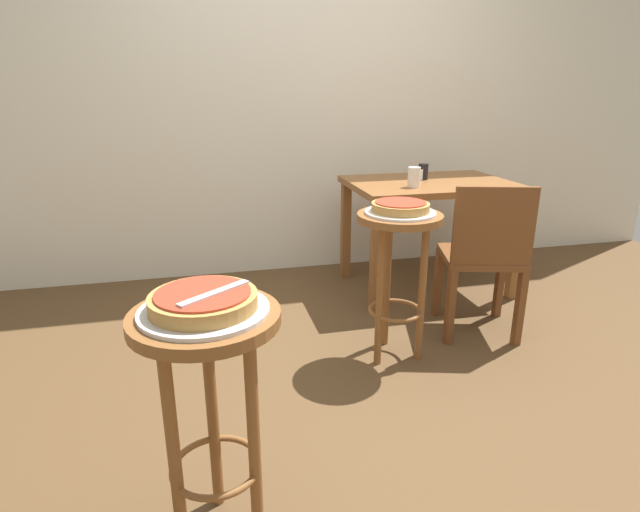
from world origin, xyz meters
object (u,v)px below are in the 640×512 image
at_px(dining_table, 429,198).
at_px(stool_foreground, 209,376).
at_px(pizza_foreground, 203,300).
at_px(stool_middle, 398,252).
at_px(serving_plate_foreground, 204,310).
at_px(pizza_middle, 400,207).
at_px(condiment_shaker, 421,174).
at_px(wooden_chair, 484,254).
at_px(serving_plate_middle, 400,213).
at_px(pizza_server_knife, 215,293).
at_px(cup_far_edge, 423,172).
at_px(cup_near_edge, 414,177).

bearing_deg(dining_table, stool_foreground, -130.07).
relative_size(stool_foreground, pizza_foreground, 2.61).
bearing_deg(stool_middle, serving_plate_foreground, -135.34).
height_order(pizza_foreground, stool_middle, pizza_foreground).
relative_size(pizza_middle, condiment_shaker, 3.78).
bearing_deg(wooden_chair, stool_foreground, -145.01).
bearing_deg(stool_foreground, pizza_foreground, 26.57).
distance_m(serving_plate_foreground, stool_middle, 1.31).
bearing_deg(serving_plate_middle, pizza_middle, 0.00).
height_order(stool_foreground, dining_table, stool_foreground).
bearing_deg(serving_plate_foreground, pizza_server_knife, -33.69).
bearing_deg(condiment_shaker, stool_middle, -119.39).
bearing_deg(stool_foreground, stool_middle, 44.66).
relative_size(pizza_foreground, pizza_server_knife, 1.29).
bearing_deg(serving_plate_middle, pizza_server_knife, -133.78).
bearing_deg(stool_middle, pizza_foreground, -135.34).
distance_m(cup_far_edge, pizza_server_knife, 2.33).
relative_size(stool_foreground, serving_plate_middle, 2.22).
bearing_deg(serving_plate_foreground, cup_near_edge, 51.03).
xyz_separation_m(pizza_foreground, cup_near_edge, (1.29, 1.59, 0.01)).
height_order(stool_foreground, wooden_chair, wooden_chair).
xyz_separation_m(cup_far_edge, wooden_chair, (0.00, -0.81, -0.32)).
bearing_deg(pizza_foreground, pizza_server_knife, -33.69).
relative_size(stool_foreground, pizza_server_knife, 3.38).
distance_m(dining_table, cup_far_edge, 0.18).
relative_size(cup_near_edge, cup_far_edge, 1.15).
xyz_separation_m(cup_far_edge, condiment_shaker, (-0.02, -0.01, -0.02)).
distance_m(stool_foreground, cup_far_edge, 2.35).
height_order(pizza_middle, cup_near_edge, cup_near_edge).
relative_size(cup_far_edge, pizza_server_knife, 0.48).
bearing_deg(pizza_server_knife, serving_plate_middle, 9.77).
xyz_separation_m(serving_plate_foreground, pizza_middle, (0.92, 0.91, 0.03)).
relative_size(serving_plate_middle, pizza_middle, 1.23).
bearing_deg(condiment_shaker, serving_plate_foreground, -128.26).
bearing_deg(pizza_foreground, condiment_shaker, 51.74).
relative_size(cup_far_edge, condiment_shaker, 1.47).
relative_size(pizza_middle, cup_near_edge, 2.24).
bearing_deg(cup_far_edge, stool_foreground, -128.54).
xyz_separation_m(stool_middle, condiment_shaker, (0.51, 0.90, 0.21)).
relative_size(stool_foreground, serving_plate_foreground, 2.15).
xyz_separation_m(cup_near_edge, pizza_server_knife, (-1.26, -1.61, 0.01)).
xyz_separation_m(stool_foreground, cup_far_edge, (1.45, 1.83, 0.23)).
relative_size(stool_foreground, condiment_shaker, 10.36).
distance_m(stool_middle, wooden_chair, 0.55).
bearing_deg(cup_far_edge, serving_plate_middle, -120.17).
height_order(serving_plate_foreground, cup_far_edge, cup_far_edge).
height_order(stool_middle, wooden_chair, wooden_chair).
distance_m(cup_near_edge, pizza_server_knife, 2.04).
relative_size(pizza_foreground, stool_middle, 0.38).
distance_m(serving_plate_middle, dining_table, 1.01).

